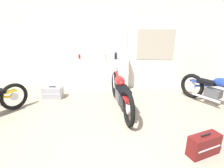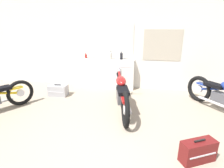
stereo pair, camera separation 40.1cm
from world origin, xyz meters
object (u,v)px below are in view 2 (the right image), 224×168
(hard_case_darkred, at_px, (198,151))
(bottle_left_center, at_px, (111,56))
(motorcycle_red, at_px, (121,92))
(motorcycle_blue, at_px, (224,95))
(bottle_center, at_px, (121,56))
(hard_case_silver, at_px, (58,90))
(bottle_leftmost, at_px, (86,56))

(hard_case_darkred, bearing_deg, bottle_left_center, 122.29)
(motorcycle_red, bearing_deg, motorcycle_blue, 8.60)
(bottle_left_center, xyz_separation_m, hard_case_darkred, (1.91, -3.02, -0.91))
(motorcycle_red, distance_m, hard_case_darkred, 2.07)
(bottle_center, relative_size, hard_case_darkred, 0.48)
(motorcycle_blue, relative_size, hard_case_silver, 3.05)
(hard_case_silver, relative_size, hard_case_darkred, 0.97)
(bottle_center, xyz_separation_m, hard_case_darkred, (1.58, -3.04, -0.92))
(motorcycle_red, height_order, motorcycle_blue, motorcycle_red)
(bottle_leftmost, distance_m, bottle_center, 1.17)
(bottle_leftmost, distance_m, bottle_left_center, 0.84)
(bottle_left_center, height_order, bottle_center, bottle_center)
(bottle_left_center, distance_m, motorcycle_red, 1.71)
(bottle_left_center, bearing_deg, hard_case_silver, -147.03)
(bottle_leftmost, height_order, bottle_center, bottle_center)
(bottle_leftmost, xyz_separation_m, bottle_center, (1.17, -0.02, 0.05))
(hard_case_darkred, bearing_deg, bottle_leftmost, 131.88)
(bottle_center, distance_m, motorcycle_red, 1.65)
(bottle_left_center, distance_m, hard_case_darkred, 3.69)
(bottle_left_center, bearing_deg, bottle_leftmost, 177.40)
(motorcycle_red, distance_m, hard_case_silver, 2.06)
(bottle_center, distance_m, hard_case_darkred, 3.55)
(bottle_left_center, height_order, motorcycle_blue, bottle_left_center)
(bottle_left_center, distance_m, bottle_center, 0.33)
(hard_case_silver, bearing_deg, bottle_center, 28.18)
(motorcycle_blue, bearing_deg, motorcycle_red, -171.40)
(bottle_left_center, xyz_separation_m, hard_case_silver, (-1.42, -0.92, -0.93))
(bottle_left_center, xyz_separation_m, motorcycle_blue, (2.95, -1.13, -0.67))
(bottle_center, relative_size, motorcycle_red, 0.12)
(bottle_left_center, height_order, motorcycle_red, bottle_left_center)
(motorcycle_blue, xyz_separation_m, hard_case_silver, (-4.37, 0.21, -0.26))
(bottle_leftmost, bearing_deg, hard_case_darkred, -48.12)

